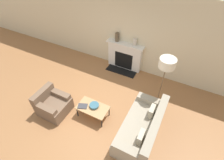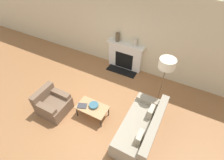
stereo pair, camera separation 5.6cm
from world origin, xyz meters
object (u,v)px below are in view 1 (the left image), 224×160
Objects in this scene: coffee_table at (93,108)px; floor_lamp at (166,67)px; bowl at (94,105)px; mantel_vase_left at (117,37)px; fireplace at (124,56)px; book at (83,106)px; armchair_near at (53,105)px; mantel_vase_center_left at (135,42)px; couch at (142,128)px.

floor_lamp is at bearing 40.62° from coffee_table.
bowl is 0.85× the size of mantel_vase_left.
fireplace is at bearing 93.07° from coffee_table.
bowl is 0.16× the size of floor_lamp.
book is at bearing -85.75° from mantel_vase_left.
armchair_near is 0.93× the size of coffee_table.
mantel_vase_center_left is at bearing 0.00° from mantel_vase_left.
fireplace is 2.29m from floor_lamp.
coffee_table is at bearing -86.93° from fireplace.
fireplace reaches higher than couch.
floor_lamp is at bearing -57.74° from armchair_near.
mantel_vase_center_left is at bearing -152.54° from couch.
bowl is 0.34m from book.
armchair_near is 0.95m from book.
floor_lamp is 1.83m from mantel_vase_center_left.
couch is 2.71m from armchair_near.
floor_lamp is 5.48× the size of mantel_vase_left.
fireplace is at bearing 144.78° from floor_lamp.
armchair_near is 1.24m from coffee_table.
couch is at bearing -56.44° from fireplace.
bowl is 0.86× the size of book.
mantel_vase_left reaches higher than book.
mantel_vase_left is 1.16× the size of mantel_vase_center_left.
mantel_vase_left is (0.70, 2.93, 0.96)m from armchair_near.
mantel_vase_left is (-0.34, 0.01, 0.72)m from fireplace.
floor_lamp is (1.69, -1.19, 0.98)m from fireplace.
bowl is (0.02, 0.05, 0.08)m from coffee_table.
armchair_near is at bearing -109.57° from fireplace.
book is 2.58m from floor_lamp.
floor_lamp is (0.06, 1.26, 1.19)m from couch.
fireplace is 0.78m from mantel_vase_center_left.
bowl is at bearing -86.31° from fireplace.
book is (-0.14, -2.63, -0.12)m from fireplace.
bowl is (-1.47, -0.02, 0.13)m from couch.
mantel_vase_left is (-1.97, 2.47, 0.94)m from couch.
book reaches higher than coffee_table.
fireplace is at bearing 93.69° from bowl.
floor_lamp is at bearing 39.95° from bowl.
mantel_vase_center_left is (0.35, 0.01, 0.70)m from fireplace.
armchair_near is at bearing -103.38° from mantel_vase_left.
armchair_near reaches higher than book.
fireplace reaches higher than bowl.
fireplace reaches higher than armchair_near.
coffee_table is 2.82× the size of mantel_vase_left.
couch is at bearing -16.05° from book.
couch reaches higher than armchair_near.
armchair_near is (-2.67, -0.46, -0.03)m from couch.
couch reaches higher than bowl.
mantel_vase_left is 0.68m from mantel_vase_center_left.
mantel_vase_left is at bearing -13.38° from armchair_near.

